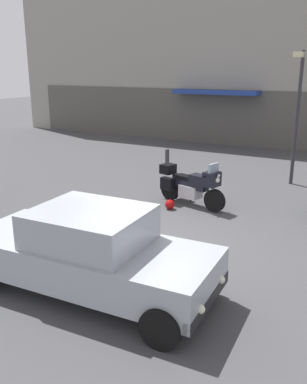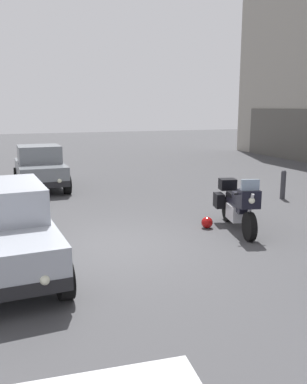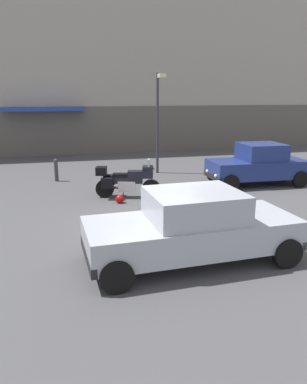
# 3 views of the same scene
# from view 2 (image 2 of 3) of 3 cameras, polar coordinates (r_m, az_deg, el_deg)

# --- Properties ---
(ground_plane) EXTENTS (80.00, 80.00, 0.00)m
(ground_plane) POSITION_cam_2_polar(r_m,az_deg,el_deg) (8.80, -6.42, -7.69)
(ground_plane) COLOR #424244
(motorcycle) EXTENTS (2.23, 1.03, 1.36)m
(motorcycle) POSITION_cam_2_polar(r_m,az_deg,el_deg) (10.08, 11.53, -1.68)
(motorcycle) COLOR black
(motorcycle) RESTS_ON ground
(helmet) EXTENTS (0.28, 0.28, 0.28)m
(helmet) POSITION_cam_2_polar(r_m,az_deg,el_deg) (10.18, 7.38, -4.19)
(helmet) COLOR #990C0C
(helmet) RESTS_ON ground
(car_compact_side) EXTENTS (3.49, 1.72, 1.56)m
(car_compact_side) POSITION_cam_2_polar(r_m,az_deg,el_deg) (15.38, -15.37, 3.26)
(car_compact_side) COLOR slate
(car_compact_side) RESTS_ON ground
(bollard_curbside) EXTENTS (0.16, 0.16, 0.94)m
(bollard_curbside) POSITION_cam_2_polar(r_m,az_deg,el_deg) (13.85, 17.43, 1.11)
(bollard_curbside) COLOR #333338
(bollard_curbside) RESTS_ON ground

